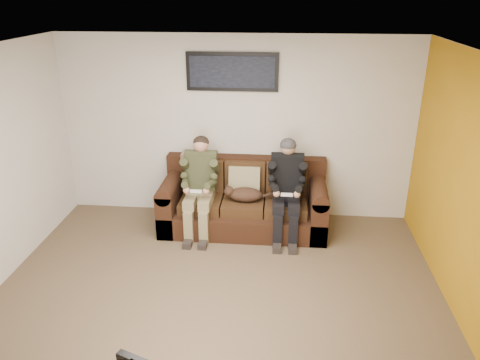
# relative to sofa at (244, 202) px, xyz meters

# --- Properties ---
(floor) EXTENTS (5.00, 5.00, 0.00)m
(floor) POSITION_rel_sofa_xyz_m (-0.15, -1.83, -0.35)
(floor) COLOR brown
(floor) RESTS_ON ground
(ceiling) EXTENTS (5.00, 5.00, 0.00)m
(ceiling) POSITION_rel_sofa_xyz_m (-0.15, -1.83, 2.25)
(ceiling) COLOR silver
(ceiling) RESTS_ON ground
(wall_back) EXTENTS (5.00, 0.00, 5.00)m
(wall_back) POSITION_rel_sofa_xyz_m (-0.15, 0.42, 0.95)
(wall_back) COLOR beige
(wall_back) RESTS_ON ground
(wall_right) EXTENTS (0.00, 4.50, 4.50)m
(wall_right) POSITION_rel_sofa_xyz_m (2.35, -1.83, 0.95)
(wall_right) COLOR beige
(wall_right) RESTS_ON ground
(accent_wall_right) EXTENTS (0.00, 4.50, 4.50)m
(accent_wall_right) POSITION_rel_sofa_xyz_m (2.34, -1.83, 0.95)
(accent_wall_right) COLOR #AF7B11
(accent_wall_right) RESTS_ON ground
(sofa) EXTENTS (2.27, 0.98, 0.93)m
(sofa) POSITION_rel_sofa_xyz_m (0.00, 0.00, 0.00)
(sofa) COLOR black
(sofa) RESTS_ON ground
(throw_pillow) EXTENTS (0.43, 0.21, 0.43)m
(throw_pillow) POSITION_rel_sofa_xyz_m (0.00, 0.04, 0.31)
(throw_pillow) COLOR #8D825C
(throw_pillow) RESTS_ON sofa
(throw_blanket) EXTENTS (0.46, 0.23, 0.08)m
(throw_blanket) POSITION_rel_sofa_xyz_m (-0.69, 0.28, 0.58)
(throw_blanket) COLOR tan
(throw_blanket) RESTS_ON sofa
(person_left) EXTENTS (0.51, 0.87, 1.31)m
(person_left) POSITION_rel_sofa_xyz_m (-0.58, -0.19, 0.39)
(person_left) COLOR #877954
(person_left) RESTS_ON sofa
(person_right) EXTENTS (0.51, 0.86, 1.32)m
(person_right) POSITION_rel_sofa_xyz_m (0.58, -0.19, 0.39)
(person_right) COLOR black
(person_right) RESTS_ON sofa
(cat) EXTENTS (0.66, 0.26, 0.24)m
(cat) POSITION_rel_sofa_xyz_m (0.01, -0.17, 0.20)
(cat) COLOR #472B1C
(cat) RESTS_ON sofa
(framed_poster) EXTENTS (1.25, 0.05, 0.52)m
(framed_poster) POSITION_rel_sofa_xyz_m (-0.20, 0.39, 1.75)
(framed_poster) COLOR black
(framed_poster) RESTS_ON wall_back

